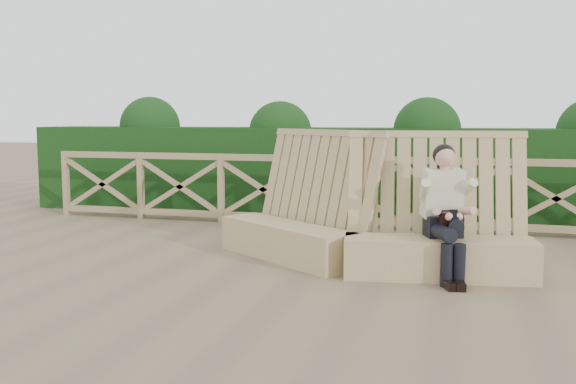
# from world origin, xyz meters

# --- Properties ---
(ground) EXTENTS (60.00, 60.00, 0.00)m
(ground) POSITION_xyz_m (0.00, 0.00, 0.00)
(ground) COLOR brown
(ground) RESTS_ON ground
(bench) EXTENTS (3.73, 1.79, 1.56)m
(bench) POSITION_xyz_m (0.52, 1.04, 0.39)
(bench) COLOR #968056
(bench) RESTS_ON ground
(woman) EXTENTS (0.55, 0.92, 1.41)m
(woman) POSITION_xyz_m (1.45, 0.78, 0.74)
(woman) COLOR black
(woman) RESTS_ON ground
(guardrail) EXTENTS (10.10, 0.09, 1.10)m
(guardrail) POSITION_xyz_m (0.00, 3.50, 0.55)
(guardrail) COLOR #917A54
(guardrail) RESTS_ON ground
(hedge) EXTENTS (12.00, 1.20, 1.50)m
(hedge) POSITION_xyz_m (0.00, 4.70, 0.75)
(hedge) COLOR black
(hedge) RESTS_ON ground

